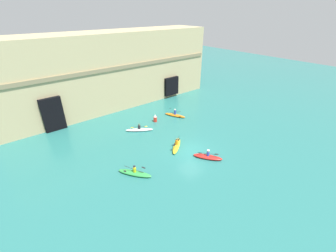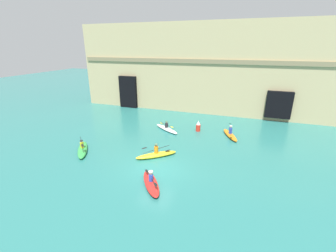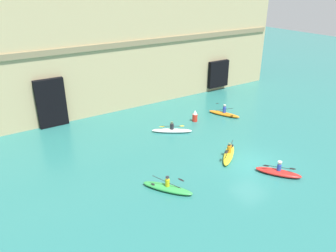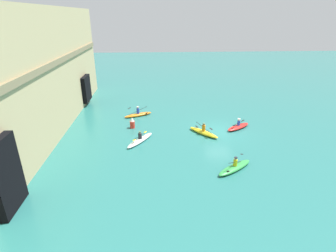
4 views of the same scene
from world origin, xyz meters
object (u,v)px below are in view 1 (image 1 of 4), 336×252
at_px(kayak_orange, 175,115).
at_px(kayak_yellow, 177,145).
at_px(kayak_red, 208,157).
at_px(kayak_green, 135,173).
at_px(marker_buoy, 155,118).
at_px(kayak_white, 139,129).

distance_m(kayak_orange, kayak_yellow, 8.41).
bearing_deg(kayak_yellow, kayak_orange, 11.01).
xyz_separation_m(kayak_red, kayak_yellow, (-1.18, 3.79, 0.02)).
distance_m(kayak_green, kayak_orange, 13.99).
bearing_deg(kayak_red, kayak_orange, 123.04).
bearing_deg(kayak_green, kayak_red, 35.89).
bearing_deg(kayak_yellow, kayak_green, 150.58).
distance_m(kayak_orange, marker_buoy, 3.39).
bearing_deg(kayak_orange, kayak_green, 98.12).
height_order(kayak_green, kayak_orange, kayak_orange).
relative_size(kayak_white, kayak_yellow, 1.09).
bearing_deg(kayak_green, marker_buoy, 99.28).
bearing_deg(kayak_white, marker_buoy, -130.19).
relative_size(kayak_white, kayak_orange, 1.04).
xyz_separation_m(kayak_orange, kayak_yellow, (-5.31, -6.52, 0.01)).
height_order(kayak_white, kayak_red, kayak_red).
bearing_deg(kayak_white, kayak_green, 88.96).
bearing_deg(kayak_red, marker_buoy, 140.71).
distance_m(kayak_yellow, marker_buoy, 7.23).
height_order(kayak_orange, marker_buoy, kayak_orange).
distance_m(kayak_green, marker_buoy, 11.64).
bearing_deg(kayak_yellow, marker_buoy, 34.42).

